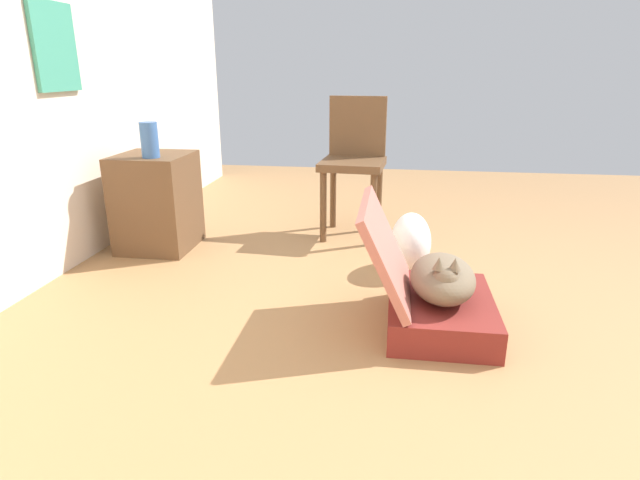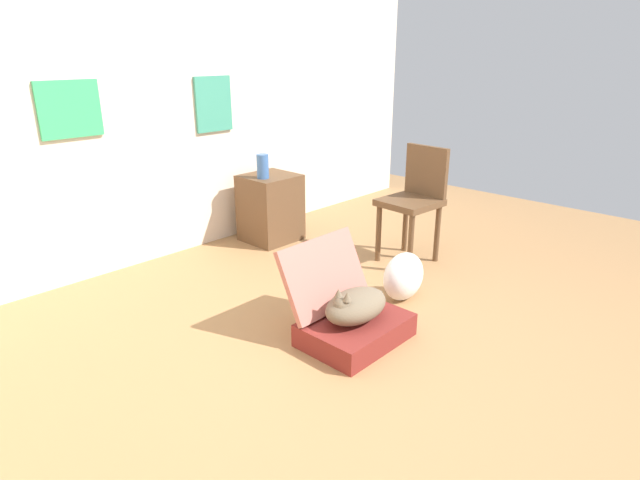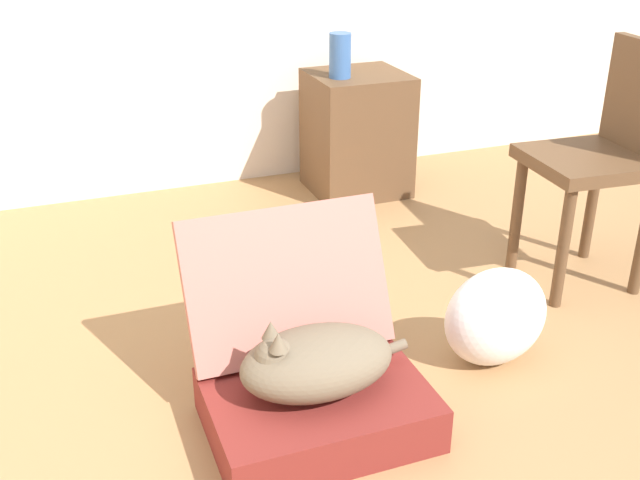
% 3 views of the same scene
% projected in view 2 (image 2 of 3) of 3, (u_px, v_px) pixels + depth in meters
% --- Properties ---
extents(ground_plane, '(7.68, 7.68, 0.00)m').
position_uv_depth(ground_plane, '(369.00, 352.00, 3.02)').
color(ground_plane, '#9E7247').
rests_on(ground_plane, ground).
extents(wall_back, '(6.40, 0.15, 2.60)m').
position_uv_depth(wall_back, '(143.00, 97.00, 4.03)').
color(wall_back, beige).
rests_on(wall_back, ground).
extents(suitcase_base, '(0.62, 0.46, 0.14)m').
position_uv_depth(suitcase_base, '(355.00, 330.00, 3.12)').
color(suitcase_base, maroon).
rests_on(suitcase_base, ground).
extents(suitcase_lid, '(0.62, 0.23, 0.43)m').
position_uv_depth(suitcase_lid, '(325.00, 274.00, 3.19)').
color(suitcase_lid, '#B26356').
rests_on(suitcase_lid, suitcase_base).
extents(cat, '(0.52, 0.28, 0.23)m').
position_uv_depth(cat, '(355.00, 305.00, 3.06)').
color(cat, brown).
rests_on(cat, suitcase_base).
extents(plastic_bag_white, '(0.35, 0.23, 0.34)m').
position_uv_depth(plastic_bag_white, '(403.00, 276.00, 3.62)').
color(plastic_bag_white, white).
rests_on(plastic_bag_white, ground).
extents(side_table, '(0.46, 0.43, 0.60)m').
position_uv_depth(side_table, '(270.00, 208.00, 4.72)').
color(side_table, brown).
rests_on(side_table, ground).
extents(vase_tall, '(0.10, 0.10, 0.21)m').
position_uv_depth(vase_tall, '(263.00, 166.00, 4.48)').
color(vase_tall, '#38609E').
rests_on(vase_tall, side_table).
extents(chair, '(0.46, 0.44, 0.93)m').
position_uv_depth(chair, '(415.00, 198.00, 4.20)').
color(chair, brown).
rests_on(chair, ground).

